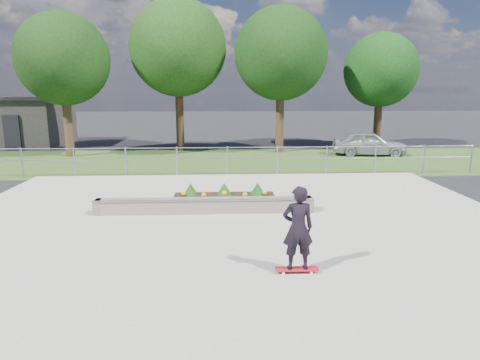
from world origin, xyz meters
name	(u,v)px	position (x,y,z in m)	size (l,w,h in m)	color
ground	(235,240)	(0.00, 0.00, 0.00)	(120.00, 120.00, 0.00)	black
grass_verge	(226,161)	(0.00, 11.00, 0.01)	(30.00, 8.00, 0.02)	#2F4B1E
concrete_slab	(235,239)	(0.00, 0.00, 0.03)	(15.00, 15.00, 0.06)	#A8A095
fence	(227,157)	(0.00, 7.50, 0.77)	(20.06, 0.06, 1.20)	#95989D
tree_far_left	(63,59)	(-8.00, 13.00, 4.85)	(4.55, 4.55, 7.15)	#392416
tree_mid_left	(178,48)	(-2.50, 15.00, 5.61)	(5.25, 5.25, 8.25)	#311D13
tree_mid_right	(281,54)	(3.00, 14.00, 5.23)	(4.90, 4.90, 7.70)	#331F14
tree_far_right	(381,70)	(9.00, 15.50, 4.48)	(4.20, 4.20, 6.60)	black
grind_ledge	(205,205)	(-0.74, 2.10, 0.26)	(6.00, 0.44, 0.43)	#6A5C4E
planter_bed	(224,198)	(-0.19, 2.94, 0.24)	(3.00, 1.20, 0.61)	black
skateboarder	(298,228)	(1.08, -1.95, 0.92)	(0.80, 0.41, 1.65)	white
parked_car	(369,143)	(7.53, 12.60, 0.64)	(1.52, 3.77, 1.28)	#AAAEB3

